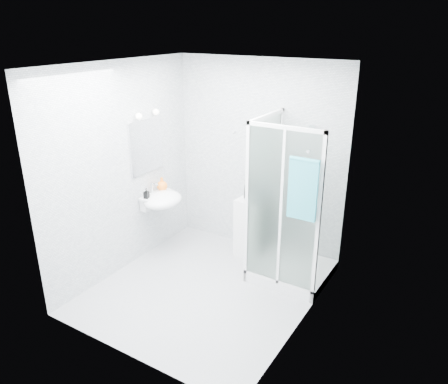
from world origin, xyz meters
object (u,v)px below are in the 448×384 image
Objects in this scene: shower_enclosure at (285,244)px; hand_towel at (303,188)px; shampoo_bottle_b at (258,191)px; storage_cabinet at (250,227)px; shampoo_bottle_a at (248,189)px; wall_basin at (161,200)px; soap_dispenser_orange at (162,184)px; soap_dispenser_black at (146,193)px.

shower_enclosure reaches higher than hand_towel.
shampoo_bottle_b is at bearing 149.40° from shower_enclosure.
shampoo_bottle_b is (0.08, 0.05, 0.52)m from storage_cabinet.
hand_towel is 2.50× the size of shampoo_bottle_a.
hand_towel reaches higher than shampoo_bottle_a.
shower_enclosure is at bearing 10.81° from wall_basin.
soap_dispenser_orange is (-0.10, 0.15, 0.16)m from wall_basin.
shower_enclosure is 3.57× the size of wall_basin.
wall_basin is 0.69× the size of storage_cabinet.
soap_dispenser_orange is at bearing 123.21° from wall_basin.
soap_dispenser_black is (-0.09, -0.18, 0.13)m from wall_basin.
wall_basin is at bearing -149.93° from shampoo_bottle_b.
hand_towel is (0.96, -0.67, 0.98)m from storage_cabinet.
shampoo_bottle_a is 1.31m from soap_dispenser_black.
soap_dispenser_orange is at bearing -174.43° from shower_enclosure.
soap_dispenser_black is at bearing -144.35° from shampoo_bottle_a.
soap_dispenser_orange is 1.36× the size of soap_dispenser_black.
soap_dispenser_black is at bearing -145.35° from shampoo_bottle_b.
storage_cabinet is at bearing 34.76° from soap_dispenser_black.
storage_cabinet is at bearing 144.84° from hand_towel.
soap_dispenser_orange is (-1.08, -0.44, 0.00)m from shampoo_bottle_a.
wall_basin is 1.29m from shampoo_bottle_b.
shower_enclosure is 7.37× the size of shampoo_bottle_a.
shower_enclosure is 1.88m from soap_dispenser_black.
shampoo_bottle_a is (-0.05, -0.01, 0.54)m from storage_cabinet.
shampoo_bottle_b is (-0.55, 0.32, 0.48)m from shower_enclosure.
wall_basin is 0.24m from soap_dispenser_orange.
soap_dispenser_orange reaches higher than wall_basin.
shampoo_bottle_a is at bearing 35.65° from soap_dispenser_black.
shampoo_bottle_a is at bearing 158.48° from shower_enclosure.
storage_cabinet is at bearing 29.83° from wall_basin.
shampoo_bottle_b is at bearing 37.73° from storage_cabinet.
hand_towel reaches higher than shampoo_bottle_b.
storage_cabinet is 3.55× the size of shampoo_bottle_b.
shampoo_bottle_b is 1.24× the size of soap_dispenser_orange.
shampoo_bottle_b reaches higher than soap_dispenser_black.
shower_enclosure is 14.80× the size of soap_dispenser_black.
storage_cabinet is (1.03, 0.59, -0.39)m from wall_basin.
wall_basin is at bearing -56.79° from soap_dispenser_orange.
shower_enclosure is 0.88m from shampoo_bottle_a.
shampoo_bottle_a is at bearing 22.06° from soap_dispenser_orange.
shower_enclosure is at bearing -30.60° from shampoo_bottle_b.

